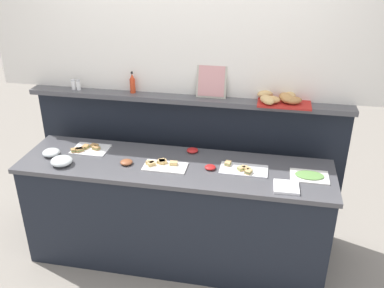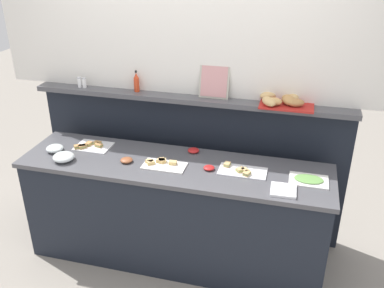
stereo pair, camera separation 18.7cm
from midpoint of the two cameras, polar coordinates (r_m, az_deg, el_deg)
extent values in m
plane|color=gray|center=(4.16, -1.57, -9.56)|extent=(12.00, 12.00, 0.00)
cube|color=black|center=(3.44, -3.84, -9.52)|extent=(2.33, 0.58, 0.85)
cube|color=#4C4C51|center=(3.21, -4.07, -3.08)|extent=(2.37, 0.62, 0.03)
cube|color=black|center=(3.74, -2.06, -2.81)|extent=(2.62, 0.08, 1.24)
cube|color=#4C4C51|center=(3.43, -2.42, 6.18)|extent=(2.62, 0.22, 0.04)
cube|color=white|center=(3.33, -2.36, 17.67)|extent=(3.22, 0.08, 1.32)
cube|color=white|center=(3.52, -14.94, -0.72)|extent=(0.29, 0.21, 0.01)
cube|color=#B7844C|center=(3.54, -15.57, -0.50)|extent=(0.05, 0.06, 0.01)
cube|color=#66994C|center=(3.54, -15.59, -0.38)|extent=(0.05, 0.06, 0.01)
cube|color=#B7844C|center=(3.53, -15.60, -0.27)|extent=(0.05, 0.06, 0.01)
cube|color=#B7844C|center=(3.51, -16.26, -0.84)|extent=(0.07, 0.06, 0.01)
cube|color=#66994C|center=(3.50, -16.28, -0.72)|extent=(0.07, 0.06, 0.01)
cube|color=#B7844C|center=(3.50, -16.30, -0.61)|extent=(0.07, 0.06, 0.01)
cube|color=#B7844C|center=(3.50, -16.38, -0.91)|extent=(0.07, 0.07, 0.01)
cube|color=#66994C|center=(3.50, -16.40, -0.79)|extent=(0.07, 0.07, 0.01)
cube|color=#B7844C|center=(3.49, -16.41, -0.67)|extent=(0.07, 0.07, 0.01)
cube|color=#B7844C|center=(3.51, -16.95, -0.91)|extent=(0.07, 0.07, 0.01)
cube|color=#66994C|center=(3.51, -16.97, -0.80)|extent=(0.07, 0.07, 0.01)
cube|color=#B7844C|center=(3.50, -16.98, -0.68)|extent=(0.07, 0.07, 0.01)
cube|color=#B7844C|center=(3.54, -14.44, -0.36)|extent=(0.06, 0.05, 0.01)
cube|color=#66994C|center=(3.53, -14.46, -0.24)|extent=(0.06, 0.05, 0.01)
cube|color=#B7844C|center=(3.53, -14.47, -0.13)|extent=(0.06, 0.05, 0.01)
cube|color=#B7844C|center=(3.50, -14.25, -0.66)|extent=(0.07, 0.05, 0.01)
cube|color=#66994C|center=(3.49, -14.26, -0.55)|extent=(0.07, 0.05, 0.01)
cube|color=#B7844C|center=(3.49, -14.28, -0.43)|extent=(0.07, 0.05, 0.01)
cube|color=silver|center=(3.13, 5.27, -3.48)|extent=(0.35, 0.18, 0.01)
cube|color=tan|center=(3.11, 5.61, -3.50)|extent=(0.07, 0.07, 0.01)
cube|color=#66994C|center=(3.10, 5.61, -3.37)|extent=(0.07, 0.07, 0.01)
cube|color=tan|center=(3.10, 5.62, -3.24)|extent=(0.07, 0.07, 0.01)
cube|color=tan|center=(3.17, 3.15, -2.74)|extent=(0.05, 0.06, 0.01)
cube|color=#66994C|center=(3.17, 3.16, -2.62)|extent=(0.05, 0.06, 0.01)
cube|color=tan|center=(3.16, 3.16, -2.49)|extent=(0.05, 0.06, 0.01)
cube|color=tan|center=(3.07, 5.86, -3.87)|extent=(0.06, 0.07, 0.01)
cube|color=#66994C|center=(3.07, 5.87, -3.74)|extent=(0.06, 0.07, 0.01)
cube|color=tan|center=(3.06, 5.87, -3.61)|extent=(0.06, 0.07, 0.01)
cube|color=tan|center=(3.11, 4.94, -3.45)|extent=(0.07, 0.07, 0.01)
cube|color=#66994C|center=(3.10, 4.94, -3.32)|extent=(0.07, 0.07, 0.01)
cube|color=tan|center=(3.10, 4.95, -3.19)|extent=(0.07, 0.07, 0.01)
cube|color=white|center=(3.17, -5.31, -3.07)|extent=(0.32, 0.17, 0.01)
cube|color=tan|center=(3.20, -5.61, -2.51)|extent=(0.07, 0.06, 0.01)
cube|color=#E5C666|center=(3.20, -5.61, -2.39)|extent=(0.07, 0.06, 0.01)
cube|color=tan|center=(3.20, -5.62, -2.26)|extent=(0.07, 0.06, 0.01)
cube|color=tan|center=(3.20, -5.85, -2.57)|extent=(0.06, 0.05, 0.01)
cube|color=#E5C666|center=(3.20, -5.86, -2.44)|extent=(0.06, 0.05, 0.01)
cube|color=tan|center=(3.19, -5.87, -2.31)|extent=(0.06, 0.05, 0.01)
cube|color=tan|center=(3.18, -7.16, -2.81)|extent=(0.07, 0.07, 0.01)
cube|color=#E5C666|center=(3.18, -7.17, -2.69)|extent=(0.07, 0.07, 0.01)
cube|color=tan|center=(3.17, -7.18, -2.56)|extent=(0.07, 0.07, 0.01)
cube|color=tan|center=(3.21, -5.67, -2.49)|extent=(0.06, 0.07, 0.01)
cube|color=#E5C666|center=(3.20, -5.67, -2.36)|extent=(0.06, 0.07, 0.01)
cube|color=tan|center=(3.20, -5.68, -2.23)|extent=(0.06, 0.07, 0.01)
cube|color=tan|center=(3.20, -7.31, -2.66)|extent=(0.06, 0.05, 0.01)
cube|color=#E5C666|center=(3.19, -7.32, -2.54)|extent=(0.06, 0.05, 0.01)
cube|color=tan|center=(3.19, -7.32, -2.41)|extent=(0.06, 0.05, 0.01)
cube|color=tan|center=(3.17, -4.18, -2.75)|extent=(0.06, 0.04, 0.01)
cube|color=#E5C666|center=(3.17, -4.19, -2.62)|extent=(0.06, 0.04, 0.01)
cube|color=tan|center=(3.17, -4.19, -2.50)|extent=(0.06, 0.04, 0.01)
cube|color=white|center=(3.12, 13.83, -4.27)|extent=(0.27, 0.19, 0.01)
ellipsoid|color=#66994C|center=(3.11, 13.86, -4.10)|extent=(0.20, 0.13, 0.01)
ellipsoid|color=silver|center=(3.52, -19.84, -1.10)|extent=(0.14, 0.14, 0.05)
ellipsoid|color=#E5CC66|center=(3.52, -19.81, -1.24)|extent=(0.11, 0.11, 0.03)
ellipsoid|color=silver|center=(3.35, -18.64, -2.19)|extent=(0.16, 0.16, 0.06)
ellipsoid|color=#BF4C3F|center=(3.35, -18.61, -2.36)|extent=(0.13, 0.13, 0.04)
ellipsoid|color=brown|center=(3.24, -10.44, -2.44)|extent=(0.09, 0.09, 0.03)
ellipsoid|color=red|center=(3.37, -1.53, -0.88)|extent=(0.09, 0.09, 0.03)
ellipsoid|color=red|center=(3.13, 0.76, -3.17)|extent=(0.08, 0.08, 0.03)
cube|color=white|center=(2.95, 10.78, -5.73)|extent=(0.17, 0.17, 0.02)
cylinder|color=red|center=(3.52, -9.50, 7.69)|extent=(0.04, 0.04, 0.12)
cone|color=red|center=(3.49, -9.60, 8.93)|extent=(0.04, 0.04, 0.04)
cylinder|color=black|center=(3.48, -9.63, 9.41)|extent=(0.02, 0.02, 0.02)
cylinder|color=white|center=(3.71, -17.04, 7.54)|extent=(0.03, 0.03, 0.08)
cylinder|color=#B7BABF|center=(3.70, -17.12, 8.18)|extent=(0.03, 0.03, 0.01)
cylinder|color=white|center=(3.69, -16.42, 7.53)|extent=(0.03, 0.03, 0.08)
cylinder|color=#B7BABF|center=(3.68, -16.51, 8.17)|extent=(0.03, 0.03, 0.01)
cube|color=#B2231E|center=(3.31, 10.69, 5.48)|extent=(0.40, 0.26, 0.02)
ellipsoid|color=#B7844C|center=(3.29, 10.92, 6.10)|extent=(0.14, 0.18, 0.07)
ellipsoid|color=tan|center=(3.36, 11.43, 6.43)|extent=(0.11, 0.15, 0.06)
ellipsoid|color=tan|center=(3.23, 8.42, 5.88)|extent=(0.15, 0.17, 0.06)
ellipsoid|color=tan|center=(3.25, 9.07, 5.89)|extent=(0.13, 0.09, 0.06)
ellipsoid|color=tan|center=(3.36, 8.36, 6.68)|extent=(0.17, 0.16, 0.06)
ellipsoid|color=#AD7A47|center=(3.26, 11.92, 5.72)|extent=(0.15, 0.12, 0.06)
cube|color=#B2AD9E|center=(3.35, 1.03, 8.43)|extent=(0.24, 0.07, 0.26)
cube|color=#CC8C8C|center=(3.34, 1.01, 8.42)|extent=(0.21, 0.06, 0.23)
camera|label=1|loc=(0.09, -91.68, -0.82)|focal=39.72mm
camera|label=2|loc=(0.09, 88.32, 0.82)|focal=39.72mm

